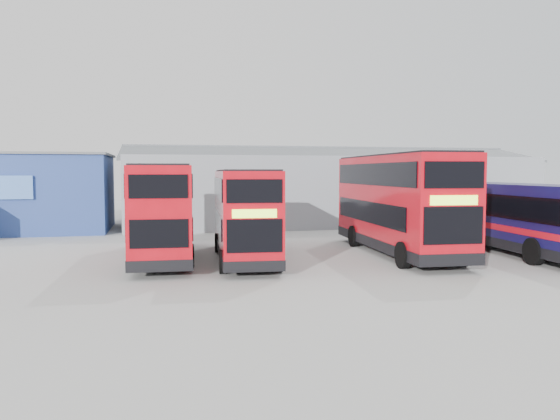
% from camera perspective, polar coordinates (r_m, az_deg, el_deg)
% --- Properties ---
extents(ground_plane, '(120.00, 120.00, 0.00)m').
position_cam_1_polar(ground_plane, '(21.81, 0.32, -6.33)').
color(ground_plane, '#A2A29D').
rests_on(ground_plane, ground).
extents(office_block, '(12.30, 8.32, 5.12)m').
position_cam_1_polar(office_block, '(39.98, -25.97, 1.69)').
color(office_block, navy).
rests_on(office_block, ground).
extents(maintenance_shed, '(30.50, 12.00, 5.89)m').
position_cam_1_polar(maintenance_shed, '(42.90, 4.70, 2.24)').
color(maintenance_shed, gray).
rests_on(maintenance_shed, ground).
extents(double_decker_left, '(2.86, 10.07, 4.22)m').
position_cam_1_polar(double_decker_left, '(24.95, -12.12, -0.26)').
color(double_decker_left, red).
rests_on(double_decker_left, ground).
extents(double_decker_centre, '(2.98, 9.61, 4.01)m').
position_cam_1_polar(double_decker_centre, '(24.29, -3.80, -0.54)').
color(double_decker_centre, red).
rests_on(double_decker_centre, ground).
extents(double_decker_right, '(3.33, 11.30, 4.72)m').
position_cam_1_polar(double_decker_right, '(26.53, 12.19, 0.54)').
color(double_decker_right, red).
rests_on(double_decker_right, ground).
extents(single_decker_blue, '(3.69, 12.48, 3.34)m').
position_cam_1_polar(single_decker_blue, '(28.77, 23.46, -0.83)').
color(single_decker_blue, '#0E0F3F').
rests_on(single_decker_blue, ground).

